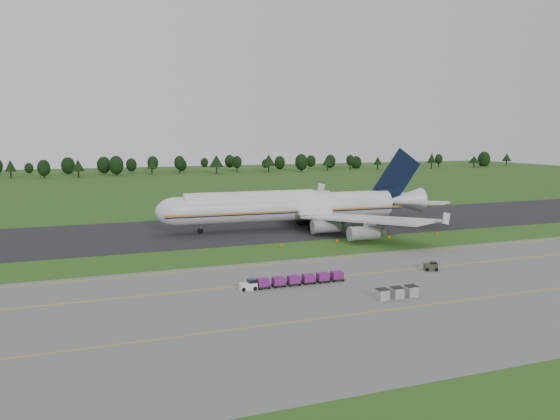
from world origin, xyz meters
name	(u,v)px	position (x,y,z in m)	size (l,w,h in m)	color
ground	(290,250)	(0.00, 0.00, 0.00)	(600.00, 600.00, 0.00)	#295419
apron	(375,297)	(0.00, -34.00, 0.03)	(300.00, 52.00, 0.06)	slate
taxiway	(249,228)	(0.00, 28.00, 0.04)	(300.00, 40.00, 0.08)	black
apron_markings	(352,284)	(0.00, -26.98, 0.06)	(300.00, 30.20, 0.01)	gold
tree_line	(149,164)	(-0.97, 220.10, 6.13)	(529.57, 20.32, 11.63)	black
aircraft	(292,206)	(9.90, 23.83, 5.67)	(70.55, 68.81, 19.84)	silver
baggage_train	(292,280)	(-9.20, -24.37, 0.88)	(17.18, 1.56, 1.50)	white
utility_cart	(431,267)	(16.80, -23.95, 0.65)	(2.54, 2.01, 1.22)	#333726
uld_row	(397,292)	(2.65, -35.68, 0.84)	(6.38, 1.58, 1.56)	#9D9D9D
edge_markers	(364,239)	(19.21, 4.07, 0.27)	(39.55, 0.30, 0.60)	#E56107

